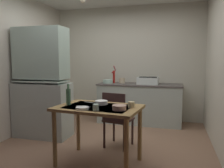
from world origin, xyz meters
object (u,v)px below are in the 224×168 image
Objects in this scene: sink_basin at (148,81)px; glass_bottle at (68,96)px; dining_table at (98,115)px; mug_dark at (96,107)px; chair_far_side at (117,118)px; hand_pump at (114,75)px; serving_bowl_wide at (101,102)px; hutch_cabinet at (42,87)px; mixing_bowl_counter at (108,81)px.

glass_bottle reaches higher than sink_basin.
mug_dark reaches higher than dining_table.
chair_far_side is 11.24× the size of mug_dark.
dining_table is (0.38, -2.16, -0.37)m from hand_pump.
chair_far_side is at bearing -101.04° from sink_basin.
sink_basin is 2.51× the size of serving_bowl_wide.
hutch_cabinet is at bearing -124.41° from hand_pump.
mixing_bowl_counter is 2.81× the size of mug_dark.
sink_basin is at bearing 68.75° from glass_bottle.
mixing_bowl_counter is 0.25× the size of chair_far_side.
serving_bowl_wide is at bearing 18.75° from glass_bottle.
sink_basin is at bearing 79.40° from dining_table.
mixing_bowl_counter is at bearing -140.51° from hand_pump.
sink_basin reaches higher than serving_bowl_wide.
sink_basin reaches higher than mug_dark.
hutch_cabinet reaches higher than serving_bowl_wide.
sink_basin is 1.13× the size of hand_pump.
chair_far_side is 0.90m from glass_bottle.
mixing_bowl_counter reaches higher than serving_bowl_wide.
glass_bottle reaches higher than mixing_bowl_counter.
chair_far_side is (-0.30, -1.52, -0.47)m from sink_basin.
hand_pump is at bearing 39.49° from mixing_bowl_counter.
chair_far_side is at bearing 77.02° from serving_bowl_wide.
mixing_bowl_counter is 1.26× the size of serving_bowl_wide.
hutch_cabinet is at bearing 173.06° from chair_far_side.
sink_basin is 1.98× the size of mixing_bowl_counter.
mixing_bowl_counter is 1.99m from serving_bowl_wide.
hutch_cabinet is at bearing -122.87° from mixing_bowl_counter.
hutch_cabinet is 24.63× the size of mug_dark.
mug_dark is at bearing -26.45° from glass_bottle.
serving_bowl_wide is 0.61× the size of glass_bottle.
chair_far_side reaches higher than dining_table.
hand_pump is at bearing 176.64° from sink_basin.
sink_basin is 2.27m from glass_bottle.
hutch_cabinet reaches higher than mug_dark.
hand_pump reaches higher than mug_dark.
dining_table is at bearing -80.15° from hand_pump.
chair_far_side is at bearing 86.80° from mug_dark.
glass_bottle is (0.90, -0.77, -0.02)m from hutch_cabinet.
dining_table is at bearing -76.64° from mixing_bowl_counter.
mixing_bowl_counter is 0.19× the size of dining_table.
mug_dark is 0.54m from glass_bottle.
mixing_bowl_counter is 1.64m from chair_far_side.
serving_bowl_wide is (-0.40, -1.98, -0.14)m from sink_basin.
dining_table is (1.33, -0.77, -0.25)m from hutch_cabinet.
serving_bowl_wide is at bearing -25.42° from hutch_cabinet.
chair_far_side is (0.10, 0.59, -0.19)m from dining_table.
hand_pump is at bearing 100.08° from mug_dark.
chair_far_side is at bearing -68.16° from mixing_bowl_counter.
mixing_bowl_counter is at bearing 104.13° from serving_bowl_wide.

